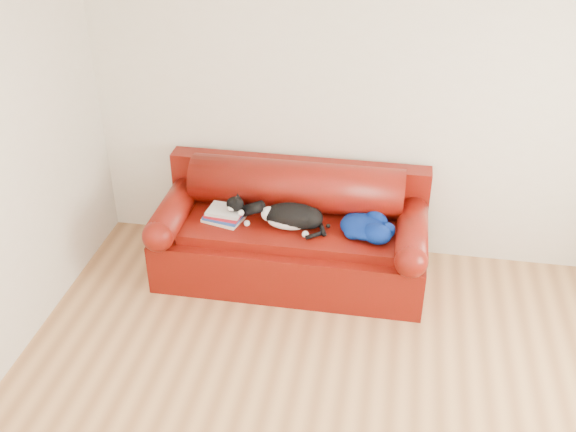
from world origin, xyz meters
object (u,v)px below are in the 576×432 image
book_stack (225,214)px  cat (292,217)px  blanket (366,226)px  sofa_base (291,249)px

book_stack → cat: cat is taller
cat → blanket: 0.57m
cat → blanket: (0.57, 0.02, -0.03)m
cat → blanket: size_ratio=1.31×
cat → sofa_base: bearing=108.3°
sofa_base → blanket: bearing=-5.7°
book_stack → cat: 0.53m
book_stack → cat: size_ratio=0.52×
book_stack → blanket: blanket is taller
sofa_base → blanket: blanket is taller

